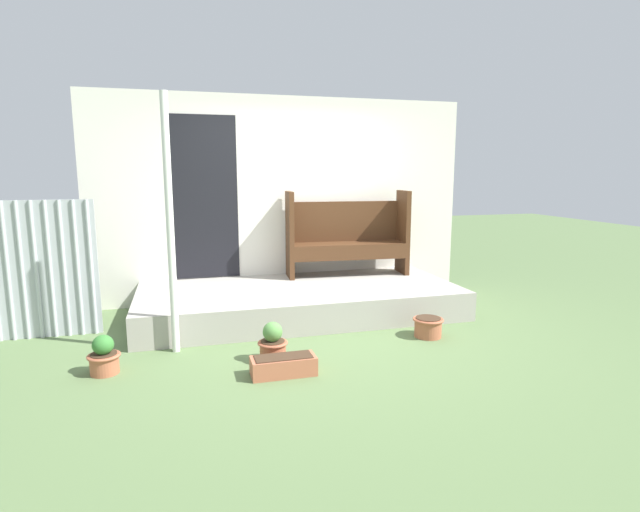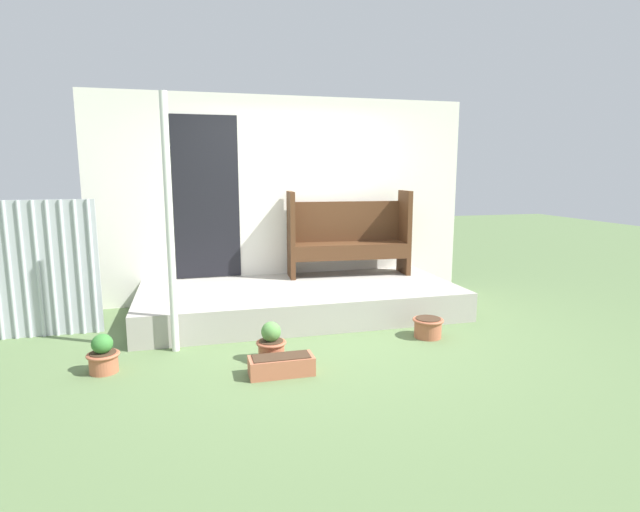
# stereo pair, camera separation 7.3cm
# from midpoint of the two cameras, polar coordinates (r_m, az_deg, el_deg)

# --- Properties ---
(ground_plane) EXTENTS (24.00, 24.00, 0.00)m
(ground_plane) POSITION_cam_midpoint_polar(r_m,az_deg,el_deg) (5.19, 0.05, -9.02)
(ground_plane) COLOR #5B7547
(porch_slab) EXTENTS (3.66, 1.62, 0.33)m
(porch_slab) POSITION_cam_midpoint_polar(r_m,az_deg,el_deg) (5.88, -2.68, -5.11)
(porch_slab) COLOR #A8A399
(porch_slab) RESTS_ON ground_plane
(house_wall) EXTENTS (4.86, 0.08, 2.60)m
(house_wall) POSITION_cam_midpoint_polar(r_m,az_deg,el_deg) (6.51, -4.77, 6.46)
(house_wall) COLOR white
(house_wall) RESTS_ON ground_plane
(support_post) EXTENTS (0.07, 0.07, 2.35)m
(support_post) POSITION_cam_midpoint_polar(r_m,az_deg,el_deg) (4.69, -17.19, 3.25)
(support_post) COLOR white
(support_post) RESTS_ON ground_plane
(bench) EXTENTS (1.59, 0.51, 1.09)m
(bench) POSITION_cam_midpoint_polar(r_m,az_deg,el_deg) (6.47, 2.77, 2.57)
(bench) COLOR #4C2D19
(bench) RESTS_ON porch_slab
(flower_pot_left) EXTENTS (0.27, 0.27, 0.33)m
(flower_pot_left) POSITION_cam_midpoint_polar(r_m,az_deg,el_deg) (4.60, -23.89, -10.49)
(flower_pot_left) COLOR #B26042
(flower_pot_left) RESTS_ON ground_plane
(flower_pot_middle) EXTENTS (0.27, 0.27, 0.36)m
(flower_pot_middle) POSITION_cam_midpoint_polar(r_m,az_deg,el_deg) (4.50, -5.89, -9.99)
(flower_pot_middle) COLOR #B26042
(flower_pot_middle) RESTS_ON ground_plane
(flower_pot_right) EXTENTS (0.31, 0.31, 0.20)m
(flower_pot_right) POSITION_cam_midpoint_polar(r_m,az_deg,el_deg) (5.22, 11.85, -7.85)
(flower_pot_right) COLOR #B26042
(flower_pot_right) RESTS_ON ground_plane
(planter_box_rect) EXTENTS (0.54, 0.22, 0.16)m
(planter_box_rect) POSITION_cam_midpoint_polar(r_m,az_deg,el_deg) (4.23, -4.70, -12.37)
(planter_box_rect) COLOR #B76647
(planter_box_rect) RESTS_ON ground_plane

